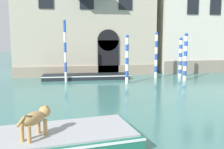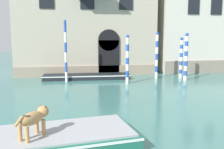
% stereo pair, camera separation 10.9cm
% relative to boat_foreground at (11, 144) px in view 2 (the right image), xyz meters
% --- Properties ---
extents(palazzo_right, '(13.95, 6.13, 12.24)m').
position_rel_boat_foreground_xyz_m(palazzo_right, '(17.66, 17.54, 5.81)').
color(palazzo_right, beige).
rests_on(palazzo_right, ground_plane).
extents(boat_foreground, '(7.90, 3.28, 0.55)m').
position_rel_boat_foreground_xyz_m(boat_foreground, '(0.00, 0.00, 0.00)').
color(boat_foreground, '#1E6651').
rests_on(boat_foreground, ground_plane).
extents(dog_on_deck, '(0.90, 1.12, 0.88)m').
position_rel_boat_foreground_xyz_m(dog_on_deck, '(0.73, -0.20, 0.83)').
color(dog_on_deck, tan).
rests_on(dog_on_deck, boat_foreground).
extents(boat_moored_near_palazzo, '(7.01, 1.98, 0.38)m').
position_rel_boat_foreground_xyz_m(boat_moored_near_palazzo, '(3.39, 13.09, -0.09)').
color(boat_moored_near_palazzo, black).
rests_on(boat_moored_near_palazzo, ground_plane).
extents(mooring_pole_0, '(0.28, 0.28, 3.70)m').
position_rel_boat_foreground_xyz_m(mooring_pole_0, '(10.93, 11.00, 1.58)').
color(mooring_pole_0, white).
rests_on(mooring_pole_0, ground_plane).
extents(mooring_pole_1, '(0.19, 0.19, 4.65)m').
position_rel_boat_foreground_xyz_m(mooring_pole_1, '(1.76, 12.11, 2.05)').
color(mooring_pole_1, white).
rests_on(mooring_pole_1, ground_plane).
extents(mooring_pole_2, '(0.27, 0.27, 3.35)m').
position_rel_boat_foreground_xyz_m(mooring_pole_2, '(11.18, 12.39, 1.41)').
color(mooring_pole_2, white).
rests_on(mooring_pole_2, ground_plane).
extents(mooring_pole_3, '(0.24, 0.24, 3.57)m').
position_rel_boat_foreground_xyz_m(mooring_pole_3, '(6.13, 10.47, 1.51)').
color(mooring_pole_3, white).
rests_on(mooring_pole_3, ground_plane).
extents(mooring_pole_4, '(0.24, 0.24, 3.78)m').
position_rel_boat_foreground_xyz_m(mooring_pole_4, '(9.05, 12.38, 1.62)').
color(mooring_pole_4, white).
rests_on(mooring_pole_4, ground_plane).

